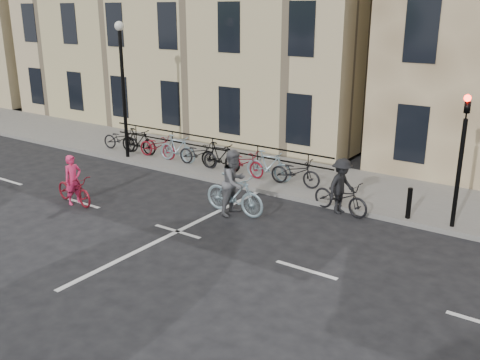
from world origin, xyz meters
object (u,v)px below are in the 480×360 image
Objects in this scene: cyclist_pink at (74,187)px; traffic_light at (462,145)px; cyclist_grey at (234,188)px; lamp_post at (122,73)px; cyclist_dark at (341,192)px.

traffic_light is at bearing -59.92° from cyclist_pink.
lamp_post is at bearing 71.44° from cyclist_grey.
cyclist_dark is at bearing -2.99° from lamp_post.
cyclist_pink is (2.36, -4.53, -2.94)m from lamp_post.
cyclist_grey is (4.64, 2.15, 0.25)m from cyclist_pink.
cyclist_grey reaches higher than cyclist_dark.
lamp_post is 2.90× the size of cyclist_pink.
cyclist_dark reaches higher than cyclist_pink.
traffic_light is 1.91× the size of cyclist_grey.
lamp_post is 9.99m from cyclist_dark.
cyclist_dark is at bearing -54.08° from cyclist_pink.
cyclist_grey is at bearing -157.83° from traffic_light.
cyclist_pink is 0.92× the size of cyclist_dark.
lamp_post is 5.90m from cyclist_pink.
traffic_light is at bearing -67.60° from cyclist_grey.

